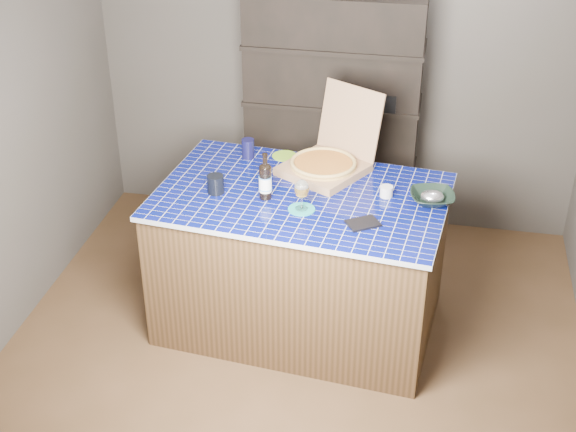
% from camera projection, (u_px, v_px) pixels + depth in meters
% --- Properties ---
extents(room, '(3.50, 3.50, 3.50)m').
position_uv_depth(room, '(292.00, 173.00, 4.22)').
color(room, brown).
rests_on(room, ground).
extents(shelving_unit, '(1.20, 0.41, 1.80)m').
position_uv_depth(shelving_unit, '(333.00, 119.00, 5.69)').
color(shelving_unit, black).
rests_on(shelving_unit, floor).
extents(kitchen_island, '(1.78, 1.23, 0.92)m').
position_uv_depth(kitchen_island, '(301.00, 260.00, 4.92)').
color(kitchen_island, '#4D331E').
rests_on(kitchen_island, floor).
extents(pizza_box, '(0.64, 0.68, 0.48)m').
position_uv_depth(pizza_box, '(326.00, 162.00, 4.90)').
color(pizza_box, '#91694B').
rests_on(pizza_box, kitchen_island).
extents(mead_bottle, '(0.08, 0.08, 0.29)m').
position_uv_depth(mead_bottle, '(265.00, 181.00, 4.59)').
color(mead_bottle, black).
rests_on(mead_bottle, kitchen_island).
extents(teal_trivet, '(0.15, 0.15, 0.01)m').
position_uv_depth(teal_trivet, '(302.00, 209.00, 4.53)').
color(teal_trivet, teal).
rests_on(teal_trivet, kitchen_island).
extents(wine_glass, '(0.08, 0.08, 0.18)m').
position_uv_depth(wine_glass, '(302.00, 189.00, 4.47)').
color(wine_glass, white).
rests_on(wine_glass, teal_trivet).
extents(tumbler, '(0.10, 0.10, 0.11)m').
position_uv_depth(tumbler, '(216.00, 184.00, 4.68)').
color(tumbler, black).
rests_on(tumbler, kitchen_island).
extents(dvd_case, '(0.21, 0.20, 0.01)m').
position_uv_depth(dvd_case, '(363.00, 223.00, 4.39)').
color(dvd_case, black).
rests_on(dvd_case, kitchen_island).
extents(bowl, '(0.30, 0.30, 0.06)m').
position_uv_depth(bowl, '(432.00, 198.00, 4.59)').
color(bowl, black).
rests_on(bowl, kitchen_island).
extents(foil_contents, '(0.14, 0.11, 0.06)m').
position_uv_depth(foil_contents, '(432.00, 196.00, 4.58)').
color(foil_contents, silver).
rests_on(foil_contents, bowl).
extents(white_jar, '(0.08, 0.08, 0.06)m').
position_uv_depth(white_jar, '(386.00, 191.00, 4.65)').
color(white_jar, silver).
rests_on(white_jar, kitchen_island).
extents(navy_cup, '(0.08, 0.08, 0.13)m').
position_uv_depth(navy_cup, '(248.00, 149.00, 5.07)').
color(navy_cup, black).
rests_on(navy_cup, kitchen_island).
extents(green_trivet, '(0.16, 0.16, 0.01)m').
position_uv_depth(green_trivet, '(285.00, 156.00, 5.12)').
color(green_trivet, '#7BB627').
rests_on(green_trivet, kitchen_island).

